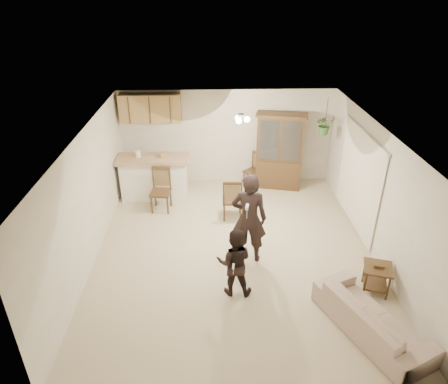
{
  "coord_description": "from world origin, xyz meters",
  "views": [
    {
      "loc": [
        -0.43,
        -6.65,
        4.86
      ],
      "look_at": [
        -0.18,
        0.4,
        1.14
      ],
      "focal_mm": 32.0,
      "sensor_mm": 36.0,
      "label": 1
    }
  ],
  "objects_px": {
    "chair_hutch_left": "(253,177)",
    "chair_hutch_right": "(232,206)",
    "china_hutch": "(280,152)",
    "chair_bar": "(161,199)",
    "child": "(234,261)",
    "side_table": "(376,278)",
    "sofa": "(373,314)",
    "adult": "(249,219)"
  },
  "relations": [
    {
      "from": "china_hutch",
      "to": "side_table",
      "type": "distance_m",
      "value": 4.34
    },
    {
      "from": "china_hutch",
      "to": "child",
      "type": "bearing_deg",
      "value": -96.63
    },
    {
      "from": "child",
      "to": "chair_hutch_right",
      "type": "bearing_deg",
      "value": -85.89
    },
    {
      "from": "adult",
      "to": "china_hutch",
      "type": "distance_m",
      "value": 3.29
    },
    {
      "from": "chair_hutch_left",
      "to": "side_table",
      "type": "bearing_deg",
      "value": -20.28
    },
    {
      "from": "chair_hutch_left",
      "to": "chair_hutch_right",
      "type": "height_order",
      "value": "chair_hutch_right"
    },
    {
      "from": "sofa",
      "to": "chair_hutch_right",
      "type": "distance_m",
      "value": 4.03
    },
    {
      "from": "china_hutch",
      "to": "chair_bar",
      "type": "xyz_separation_m",
      "value": [
        -2.97,
        -1.15,
        -0.69
      ]
    },
    {
      "from": "side_table",
      "to": "chair_bar",
      "type": "relative_size",
      "value": 0.57
    },
    {
      "from": "china_hutch",
      "to": "side_table",
      "type": "relative_size",
      "value": 3.34
    },
    {
      "from": "sofa",
      "to": "china_hutch",
      "type": "bearing_deg",
      "value": -16.71
    },
    {
      "from": "sofa",
      "to": "china_hutch",
      "type": "xyz_separation_m",
      "value": [
        -0.66,
        5.06,
        0.62
      ]
    },
    {
      "from": "chair_bar",
      "to": "china_hutch",
      "type": "bearing_deg",
      "value": 27.36
    },
    {
      "from": "adult",
      "to": "chair_hutch_left",
      "type": "xyz_separation_m",
      "value": [
        0.41,
        3.19,
        -0.64
      ]
    },
    {
      "from": "sofa",
      "to": "adult",
      "type": "relative_size",
      "value": 1.04
    },
    {
      "from": "child",
      "to": "chair_hutch_right",
      "type": "height_order",
      "value": "child"
    },
    {
      "from": "china_hutch",
      "to": "sofa",
      "type": "bearing_deg",
      "value": -70.14
    },
    {
      "from": "adult",
      "to": "child",
      "type": "height_order",
      "value": "adult"
    },
    {
      "from": "adult",
      "to": "chair_bar",
      "type": "distance_m",
      "value": 2.8
    },
    {
      "from": "china_hutch",
      "to": "chair_hutch_right",
      "type": "height_order",
      "value": "china_hutch"
    },
    {
      "from": "sofa",
      "to": "side_table",
      "type": "relative_size",
      "value": 3.15
    },
    {
      "from": "chair_hutch_right",
      "to": "adult",
      "type": "bearing_deg",
      "value": 100.25
    },
    {
      "from": "adult",
      "to": "china_hutch",
      "type": "bearing_deg",
      "value": -97.36
    },
    {
      "from": "chair_bar",
      "to": "chair_hutch_left",
      "type": "xyz_separation_m",
      "value": [
        2.31,
        1.23,
        -0.04
      ]
    },
    {
      "from": "china_hutch",
      "to": "chair_hutch_left",
      "type": "height_order",
      "value": "china_hutch"
    },
    {
      "from": "chair_hutch_left",
      "to": "chair_hutch_right",
      "type": "xyz_separation_m",
      "value": [
        -0.64,
        -1.63,
        0.03
      ]
    },
    {
      "from": "sofa",
      "to": "side_table",
      "type": "height_order",
      "value": "sofa"
    },
    {
      "from": "sofa",
      "to": "adult",
      "type": "distance_m",
      "value": 2.67
    },
    {
      "from": "child",
      "to": "china_hutch",
      "type": "height_order",
      "value": "china_hutch"
    },
    {
      "from": "child",
      "to": "side_table",
      "type": "bearing_deg",
      "value": -175.08
    },
    {
      "from": "adult",
      "to": "chair_bar",
      "type": "xyz_separation_m",
      "value": [
        -1.9,
        1.96,
        -0.61
      ]
    },
    {
      "from": "chair_hutch_right",
      "to": "side_table",
      "type": "bearing_deg",
      "value": 134.57
    },
    {
      "from": "adult",
      "to": "chair_bar",
      "type": "bearing_deg",
      "value": -34.28
    },
    {
      "from": "adult",
      "to": "chair_hutch_left",
      "type": "distance_m",
      "value": 3.28
    },
    {
      "from": "adult",
      "to": "sofa",
      "type": "bearing_deg",
      "value": 143.3
    },
    {
      "from": "sofa",
      "to": "chair_bar",
      "type": "height_order",
      "value": "chair_bar"
    },
    {
      "from": "sofa",
      "to": "chair_hutch_left",
      "type": "relative_size",
      "value": 2.07
    },
    {
      "from": "side_table",
      "to": "chair_hutch_left",
      "type": "height_order",
      "value": "chair_hutch_left"
    },
    {
      "from": "chair_hutch_left",
      "to": "chair_hutch_right",
      "type": "distance_m",
      "value": 1.75
    },
    {
      "from": "child",
      "to": "chair_hutch_right",
      "type": "relative_size",
      "value": 1.34
    },
    {
      "from": "china_hutch",
      "to": "chair_hutch_left",
      "type": "relative_size",
      "value": 2.2
    },
    {
      "from": "sofa",
      "to": "chair_hutch_left",
      "type": "distance_m",
      "value": 5.31
    }
  ]
}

